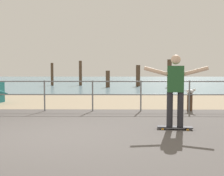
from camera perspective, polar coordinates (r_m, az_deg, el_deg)
ground_plane at (r=4.79m, az=-18.76°, el=-13.10°), size 24.00×10.00×0.04m
beach_strip at (r=12.50m, az=-6.48°, el=-2.67°), size 24.00×6.00×0.04m
sea_surface at (r=40.38m, az=-1.54°, el=1.68°), size 72.00×50.00×0.04m
railing_fence at (r=9.26m, az=-14.19°, el=-0.61°), size 12.99×0.05×1.05m
skateboard at (r=6.42m, az=13.22°, el=-8.13°), size 0.82×0.30×0.08m
skateboarder at (r=6.29m, az=13.35°, el=0.37°), size 1.45×0.27×1.65m
bollard_short at (r=9.45m, az=16.22°, el=-2.95°), size 0.18×0.18×0.61m
seagull at (r=9.41m, az=16.34°, el=-0.66°), size 0.28×0.45×0.18m
groyne_post_0 at (r=25.65m, az=-12.63°, el=2.86°), size 0.25×0.25×2.13m
groyne_post_1 at (r=25.27m, az=-6.74°, el=3.14°), size 0.28×0.28×2.33m
groyne_post_2 at (r=22.20m, az=-0.90°, el=1.91°), size 0.34×0.34×1.40m
groyne_post_3 at (r=23.87m, az=5.57°, el=2.60°), size 0.37×0.37×1.90m
groyne_post_4 at (r=23.60m, az=12.12°, el=3.10°), size 0.38×0.38×2.37m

